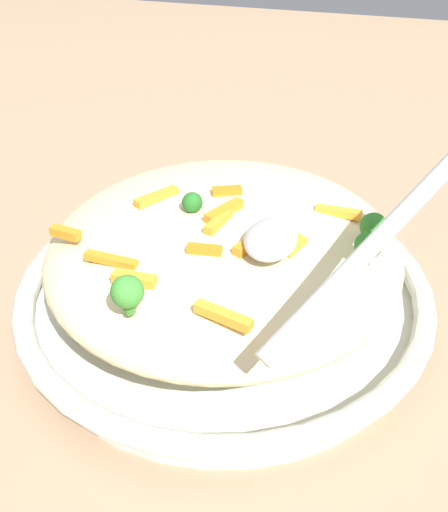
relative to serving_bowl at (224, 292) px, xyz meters
The scene contains 20 objects.
ground_plane 0.02m from the serving_bowl, ahead, with size 2.40×2.40×0.00m, color #9E7F60.
serving_bowl is the anchor object (origin of this frame).
pasta_mound 0.05m from the serving_bowl, ahead, with size 0.31×0.30×0.07m, color beige.
carrot_piece_0 0.09m from the serving_bowl, 168.94° to the left, with size 0.03×0.01×0.01m, color orange.
carrot_piece_1 0.10m from the serving_bowl, behind, with size 0.03×0.01×0.01m, color orange.
carrot_piece_2 0.14m from the serving_bowl, 164.25° to the right, with size 0.04×0.01×0.01m, color orange.
carrot_piece_3 0.09m from the serving_bowl, 38.98° to the left, with size 0.04×0.01×0.01m, color orange.
carrot_piece_4 0.10m from the serving_bowl, 77.75° to the left, with size 0.04×0.01×0.01m, color orange.
carrot_piece_5 0.13m from the serving_bowl, 157.54° to the left, with size 0.03×0.01×0.01m, color orange.
carrot_piece_6 0.09m from the serving_bowl, 11.97° to the left, with size 0.03×0.01×0.01m, color orange.
carrot_piece_7 0.13m from the serving_bowl, 139.78° to the left, with size 0.04×0.01×0.01m, color orange.
carrot_piece_8 0.13m from the serving_bowl, 67.14° to the right, with size 0.04×0.01×0.01m, color orange.
carrot_piece_9 0.15m from the serving_bowl, 115.41° to the left, with size 0.03×0.01×0.01m, color orange.
carrot_piece_10 0.10m from the serving_bowl, 143.19° to the right, with size 0.03×0.01×0.01m, color orange.
carrot_piece_11 0.11m from the serving_bowl, 113.15° to the right, with size 0.03×0.01×0.01m, color orange.
broccoli_floret_0 0.16m from the serving_bowl, 166.67° to the left, with size 0.02×0.02×0.03m.
broccoli_floret_1 0.09m from the serving_bowl, 99.00° to the left, with size 0.02×0.02×0.02m.
broccoli_floret_2 0.15m from the serving_bowl, 102.01° to the right, with size 0.02×0.02×0.03m.
broccoli_floret_3 0.15m from the serving_bowl, 86.49° to the right, with size 0.02×0.02×0.02m.
serving_spoon 0.15m from the serving_bowl, 127.25° to the right, with size 0.16×0.15×0.10m.
Camera 1 is at (-0.40, -0.11, 0.36)m, focal length 40.98 mm.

